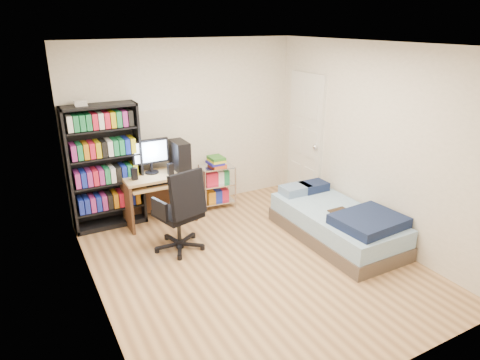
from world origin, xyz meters
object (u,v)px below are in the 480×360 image
media_shelf (105,166)px  computer_desk (163,177)px  office_chair (181,224)px  bed (338,223)px

media_shelf → computer_desk: size_ratio=1.49×
office_chair → bed: size_ratio=0.58×
computer_desk → office_chair: (-0.12, -0.96, -0.30)m
media_shelf → office_chair: size_ratio=1.66×
computer_desk → bed: computer_desk is taller
computer_desk → bed: size_ratio=0.65×
media_shelf → bed: 3.20m
office_chair → computer_desk: bearing=68.2°
media_shelf → office_chair: (0.63, -1.12, -0.54)m
media_shelf → bed: (2.52, -1.86, -0.65)m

